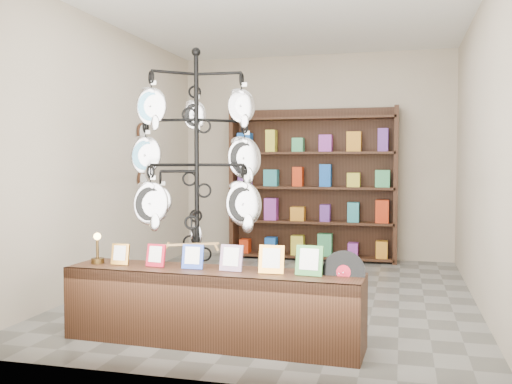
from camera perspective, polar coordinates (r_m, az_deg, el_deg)
ground at (r=6.22m, az=2.34°, el=-10.18°), size 5.00×5.00×0.00m
room_envelope at (r=6.07m, az=2.38°, el=7.08°), size 5.00×5.00×5.00m
display_tree at (r=4.98m, az=-5.95°, el=2.65°), size 1.31×1.31×2.41m
front_shelf at (r=4.56m, az=-4.41°, el=-11.32°), size 2.37×0.58×0.83m
back_shelving at (r=8.33m, az=5.65°, el=0.31°), size 2.42×0.36×2.20m
wall_clocks at (r=7.46m, az=-11.30°, el=3.57°), size 0.03×0.24×0.84m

